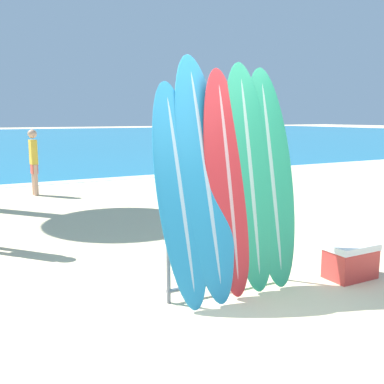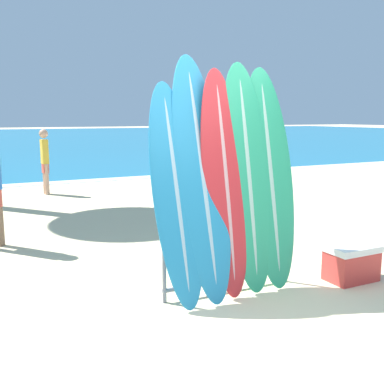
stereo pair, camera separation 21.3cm
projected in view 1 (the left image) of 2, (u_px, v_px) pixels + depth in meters
ground_plane at (252, 324)px, 3.99m from camera, size 160.00×160.00×0.00m
surfboard_rack at (228, 246)px, 4.70m from camera, size 1.43×0.04×0.92m
surfboard_slot_0 at (180, 193)px, 4.37m from camera, size 0.49×0.72×2.19m
surfboard_slot_1 at (205, 176)px, 4.51m from camera, size 0.56×0.80×2.47m
surfboard_slot_2 at (227, 182)px, 4.59m from camera, size 0.50×0.56×2.33m
surfboard_slot_3 at (249, 177)px, 4.73m from camera, size 0.58×0.55×2.40m
surfboard_slot_4 at (271, 177)px, 4.87m from camera, size 0.59×0.55×2.36m
person_mid_beach at (34, 160)px, 10.44m from camera, size 0.21×0.26×1.54m
cooler_box at (350, 261)px, 5.12m from camera, size 0.57×0.37×0.41m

